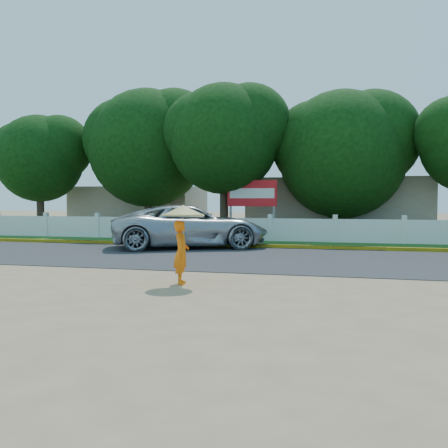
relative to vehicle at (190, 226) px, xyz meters
name	(u,v)px	position (x,y,z in m)	size (l,w,h in m)	color
ground	(205,278)	(2.80, -7.47, -0.89)	(120.00, 120.00, 0.00)	#9E8460
road	(241,258)	(2.80, -2.97, -0.88)	(60.00, 7.00, 0.02)	#38383A
grass_verge	(265,244)	(2.80, 2.28, -0.88)	(60.00, 3.50, 0.03)	#2D601E
curb	(259,246)	(2.80, 0.58, -0.81)	(40.00, 0.18, 0.16)	yellow
fence	(270,230)	(2.80, 3.73, -0.34)	(40.00, 0.10, 1.10)	silver
building_near	(338,206)	(5.80, 10.53, 0.71)	(10.00, 6.00, 3.20)	#B7AD99
building_far	(140,208)	(-7.20, 11.53, 0.51)	(8.00, 5.00, 2.80)	#B7AD99
vehicle	(190,226)	(0.00, 0.00, 0.00)	(2.97, 6.43, 1.79)	#ADB0B5
monk_with_parasol	(182,233)	(2.48, -8.37, 0.34)	(1.04, 1.04, 1.90)	orange
billboard	(252,196)	(1.71, 4.83, 1.25)	(2.50, 0.13, 2.95)	gray
tree_row	(341,144)	(5.98, 6.64, 3.91)	(40.56, 7.98, 8.78)	#473828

